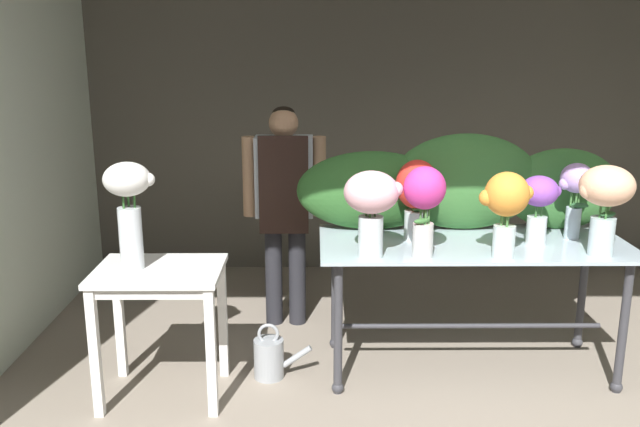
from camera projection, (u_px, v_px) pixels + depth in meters
name	position (u px, v px, depth m)	size (l,w,h in m)	color
ground_plane	(412.00, 352.00, 4.41)	(7.87, 7.87, 0.00)	gray
wall_back	(389.00, 100.00, 5.78)	(5.20, 0.12, 2.97)	#5B564C
display_table_glass	(472.00, 263.00, 4.03)	(1.81, 0.80, 0.82)	#AABFCB
side_table_white	(160.00, 288.00, 3.72)	(0.69, 0.54, 0.76)	white
florist	(284.00, 195.00, 4.64)	(0.57, 0.24, 1.55)	#232328
foliage_backdrop	(452.00, 187.00, 4.20)	(2.01, 0.29, 0.60)	#2D6028
vase_sunset_snapdragons	(506.00, 204.00, 3.62)	(0.29, 0.24, 0.47)	silver
vase_violet_ranunculus	(539.00, 201.00, 3.88)	(0.23, 0.22, 0.40)	silver
vase_peach_dahlias	(605.00, 198.00, 3.65)	(0.30, 0.29, 0.50)	silver
vase_scarlet_tulips	(417.00, 193.00, 3.97)	(0.25, 0.25, 0.48)	silver
vase_lilac_hydrangea	(575.00, 190.00, 3.98)	(0.20, 0.19, 0.46)	silver
vase_blush_lilies	(371.00, 202.00, 3.63)	(0.32, 0.30, 0.48)	silver
vase_magenta_anemones	(424.00, 200.00, 3.62)	(0.23, 0.23, 0.50)	silver
vase_white_roses_tall	(129.00, 204.00, 3.61)	(0.27, 0.25, 0.59)	silver
watering_can	(270.00, 357.00, 4.05)	(0.35, 0.18, 0.34)	#999EA3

